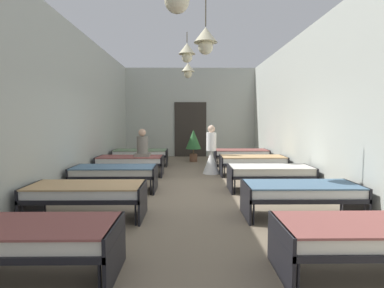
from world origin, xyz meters
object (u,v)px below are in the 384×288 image
object	(u,v)px
bed_left_row_3	(130,161)
bed_right_row_4	(241,153)
bed_left_row_0	(24,237)
bed_left_row_2	(115,172)
patient_seated_primary	(142,146)
bed_right_row_2	(270,172)
bed_right_row_1	(301,192)
bed_left_row_1	(87,192)
bed_left_row_4	(141,153)
potted_plant	(193,141)
bed_right_row_0	(369,235)
bed_right_row_3	(253,161)
nurse_near_aisle	(211,156)

from	to	relation	value
bed_left_row_3	bed_right_row_4	xyz separation A→B (m)	(3.58, 1.90, 0.00)
bed_left_row_0	bed_left_row_2	distance (m)	3.80
patient_seated_primary	bed_right_row_2	bearing A→B (deg)	-30.76
bed_left_row_0	bed_right_row_1	distance (m)	4.05
bed_left_row_1	bed_left_row_4	size ratio (longest dim) A/B	1.00
bed_left_row_1	bed_right_row_2	size ratio (longest dim) A/B	1.00
bed_left_row_2	bed_left_row_4	world-z (taller)	same
bed_left_row_0	potted_plant	bearing A→B (deg)	77.69
bed_left_row_0	bed_right_row_0	size ratio (longest dim) A/B	1.00
bed_left_row_1	bed_right_row_2	world-z (taller)	same
bed_left_row_2	bed_right_row_2	world-z (taller)	same
bed_right_row_3	nurse_near_aisle	distance (m)	1.24
bed_left_row_0	bed_left_row_1	distance (m)	1.90
bed_right_row_0	bed_right_row_3	xyz separation A→B (m)	(0.00, 5.70, 0.00)
bed_left_row_2	bed_right_row_4	distance (m)	5.22
nurse_near_aisle	bed_left_row_1	bearing A→B (deg)	-55.75
bed_left_row_1	bed_right_row_1	xyz separation A→B (m)	(3.58, 0.00, 0.00)
bed_right_row_3	bed_right_row_4	world-z (taller)	same
bed_left_row_4	bed_right_row_4	xyz separation A→B (m)	(3.58, 0.00, 0.00)
bed_right_row_1	bed_right_row_3	xyz separation A→B (m)	(0.00, 3.80, 0.00)
bed_right_row_1	bed_left_row_3	distance (m)	5.22
bed_left_row_2	bed_right_row_3	distance (m)	4.05
bed_right_row_0	bed_left_row_4	size ratio (longest dim) A/B	1.00
bed_left_row_3	potted_plant	distance (m)	3.55
bed_right_row_2	patient_seated_primary	world-z (taller)	patient_seated_primary
bed_left_row_4	nurse_near_aisle	bearing A→B (deg)	-33.44
bed_left_row_3	nurse_near_aisle	distance (m)	2.41
bed_right_row_0	patient_seated_primary	world-z (taller)	patient_seated_primary
bed_left_row_4	bed_left_row_1	bearing A→B (deg)	-90.00
bed_left_row_0	nurse_near_aisle	size ratio (longest dim) A/B	1.28
bed_left_row_1	bed_left_row_2	xyz separation A→B (m)	(0.00, 1.90, 0.00)
patient_seated_primary	potted_plant	world-z (taller)	patient_seated_primary
potted_plant	bed_left_row_2	bearing A→B (deg)	-111.22
bed_left_row_0	patient_seated_primary	bearing A→B (deg)	86.50
bed_left_row_2	bed_right_row_4	bearing A→B (deg)	46.72
bed_right_row_1	bed_right_row_2	size ratio (longest dim) A/B	1.00
bed_left_row_2	potted_plant	xyz separation A→B (m)	(1.89, 4.88, 0.36)
bed_left_row_0	bed_right_row_0	distance (m)	3.58
bed_right_row_3	bed_right_row_1	bearing A→B (deg)	-90.00
patient_seated_primary	bed_right_row_1	bearing A→B (deg)	-49.81
bed_right_row_2	bed_left_row_4	bearing A→B (deg)	133.28
bed_left_row_4	potted_plant	xyz separation A→B (m)	(1.89, 1.08, 0.36)
bed_left_row_1	bed_left_row_4	xyz separation A→B (m)	(0.00, 5.70, 0.00)
bed_left_row_2	bed_left_row_3	distance (m)	1.90
bed_right_row_0	bed_left_row_1	bearing A→B (deg)	152.04
bed_right_row_3	bed_right_row_4	bearing A→B (deg)	90.00
bed_left_row_2	bed_left_row_3	size ratio (longest dim) A/B	1.00
bed_left_row_0	bed_right_row_3	bearing A→B (deg)	57.88
bed_left_row_3	bed_right_row_1	bearing A→B (deg)	-46.72
bed_left_row_2	bed_left_row_1	bearing A→B (deg)	-90.00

